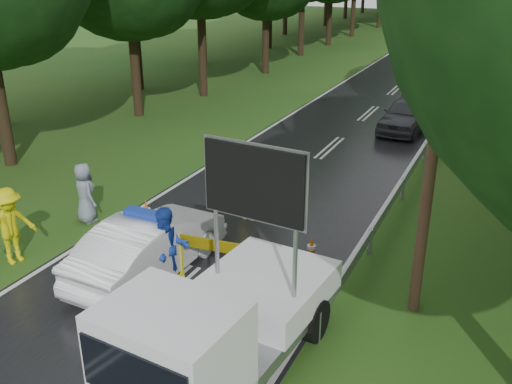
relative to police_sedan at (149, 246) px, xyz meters
The scene contains 19 objects.
ground 1.35m from the police_sedan, 44.69° to the right, with size 160.00×160.00×0.00m, color #1D4D16.
road 29.23m from the police_sedan, 88.43° to the left, with size 7.00×140.00×0.02m, color black.
guardrail 29.23m from the police_sedan, 81.14° to the left, with size 0.12×60.06×0.70m.
utility_pole_near 7.49m from the police_sedan, 11.39° to the left, with size 1.40×0.24×10.00m.
police_sedan is the anchor object (origin of this frame).
work_truck 4.15m from the police_sedan, 38.58° to the right, with size 2.68×5.28×4.07m.
barrier 1.62m from the police_sedan, ahead, with size 2.84×0.32×1.18m.
officer 4.23m from the police_sedan, 83.88° to the left, with size 0.58×0.38×1.60m, color yellow.
civilian 0.83m from the police_sedan, 21.54° to the right, with size 0.96×0.75×1.98m, color #18389E.
bystander_left 3.57m from the police_sedan, 164.80° to the right, with size 1.28×0.73×1.98m, color #D9D60B.
bystander_right 3.80m from the police_sedan, 153.27° to the left, with size 0.86×0.56×1.76m, color gray.
queue_car_first 15.36m from the police_sedan, 78.72° to the left, with size 1.73×4.29×1.46m, color #3A3C41.
queue_car_second 23.59m from the police_sedan, 83.44° to the left, with size 1.99×4.88×1.42m, color #A2A3AA.
queue_car_third 30.19m from the police_sedan, 84.36° to the left, with size 2.35×5.09×1.41m, color black.
queue_car_fourth 39.43m from the police_sedan, 85.45° to the left, with size 1.63×4.68×1.54m, color #3B3C42.
cone_center 0.46m from the police_sedan, 140.76° to the right, with size 0.37×0.37×0.78m.
cone_far 2.74m from the police_sedan, 39.13° to the left, with size 0.32×0.32×0.67m.
cone_left_mid 2.79m from the police_sedan, 127.10° to the left, with size 0.37×0.37×0.79m.
cone_right 3.95m from the police_sedan, 32.95° to the left, with size 0.35×0.35×0.75m.
Camera 1 is at (6.56, -8.97, 7.07)m, focal length 40.00 mm.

